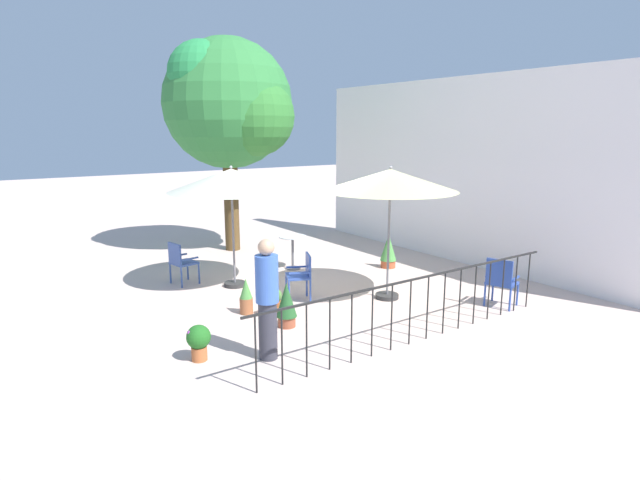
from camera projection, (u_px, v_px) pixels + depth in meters
ground_plane at (307, 292)px, 10.34m from camera, size 60.00×60.00×0.00m
villa_facade at (463, 171)px, 12.38m from camera, size 9.69×0.30×4.35m
terrace_railing at (419, 298)px, 7.77m from camera, size 0.03×5.87×1.01m
shade_tree at (230, 103)px, 13.14m from camera, size 3.42×3.26×5.41m
patio_umbrella_0 at (231, 181)px, 10.26m from camera, size 2.50×2.50×2.45m
patio_umbrella_1 at (390, 181)px, 9.48m from camera, size 2.48×2.48×2.51m
cafe_table_0 at (293, 246)px, 11.92m from camera, size 0.64×0.64×0.77m
patio_chair_0 at (501, 279)px, 9.34m from camera, size 0.60×0.56×0.91m
patio_chair_1 at (180, 260)px, 10.72m from camera, size 0.55×0.52×0.89m
patio_chair_2 at (302, 273)px, 9.72m from camera, size 0.62×0.59×0.88m
potted_plant_0 at (388, 251)px, 12.07m from camera, size 0.38×0.38×0.79m
potted_plant_1 at (287, 304)px, 8.43m from camera, size 0.34×0.34×0.74m
potted_plant_2 at (198, 340)px, 7.21m from camera, size 0.34×0.34×0.51m
potted_plant_3 at (246, 297)px, 9.06m from camera, size 0.23×0.23×0.63m
potted_plant_4 at (275, 302)px, 8.91m from camera, size 0.24×0.24×0.50m
standing_person at (267, 298)px, 7.15m from camera, size 0.32×0.32×1.71m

